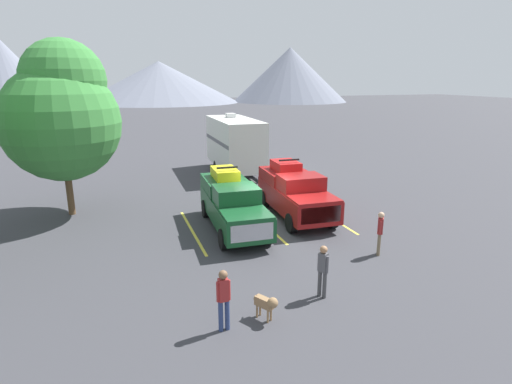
{
  "coord_description": "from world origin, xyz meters",
  "views": [
    {
      "loc": [
        -6.24,
        -15.86,
        6.39
      ],
      "look_at": [
        0.0,
        1.76,
        1.2
      ],
      "focal_mm": 28.93,
      "sensor_mm": 36.0,
      "label": 1
    }
  ],
  "objects_px": {
    "person_b": "(224,296)",
    "dog": "(268,304)",
    "pickup_truck_a": "(232,202)",
    "pickup_truck_b": "(295,192)",
    "person_a": "(323,268)",
    "person_c": "(380,230)",
    "camper_trailer_a": "(235,143)"
  },
  "relations": [
    {
      "from": "person_b",
      "to": "dog",
      "type": "relative_size",
      "value": 2.27
    },
    {
      "from": "pickup_truck_a",
      "to": "pickup_truck_b",
      "type": "distance_m",
      "value": 3.32
    },
    {
      "from": "person_a",
      "to": "pickup_truck_b",
      "type": "bearing_deg",
      "value": 71.61
    },
    {
      "from": "pickup_truck_b",
      "to": "person_c",
      "type": "bearing_deg",
      "value": -78.55
    },
    {
      "from": "pickup_truck_b",
      "to": "person_c",
      "type": "distance_m",
      "value": 5.34
    },
    {
      "from": "pickup_truck_b",
      "to": "person_c",
      "type": "relative_size",
      "value": 3.35
    },
    {
      "from": "camper_trailer_a",
      "to": "dog",
      "type": "distance_m",
      "value": 18.34
    },
    {
      "from": "person_a",
      "to": "pickup_truck_a",
      "type": "bearing_deg",
      "value": 97.26
    },
    {
      "from": "person_c",
      "to": "camper_trailer_a",
      "type": "bearing_deg",
      "value": 94.05
    },
    {
      "from": "person_a",
      "to": "person_c",
      "type": "bearing_deg",
      "value": 30.49
    },
    {
      "from": "pickup_truck_b",
      "to": "person_c",
      "type": "height_order",
      "value": "pickup_truck_b"
    },
    {
      "from": "pickup_truck_a",
      "to": "pickup_truck_b",
      "type": "bearing_deg",
      "value": 10.36
    },
    {
      "from": "pickup_truck_a",
      "to": "person_a",
      "type": "xyz_separation_m",
      "value": [
        0.85,
        -6.67,
        -0.21
      ]
    },
    {
      "from": "dog",
      "to": "pickup_truck_a",
      "type": "bearing_deg",
      "value": 81.07
    },
    {
      "from": "person_a",
      "to": "dog",
      "type": "relative_size",
      "value": 2.2
    },
    {
      "from": "person_b",
      "to": "person_c",
      "type": "bearing_deg",
      "value": 22.0
    },
    {
      "from": "dog",
      "to": "pickup_truck_b",
      "type": "bearing_deg",
      "value": 60.81
    },
    {
      "from": "pickup_truck_a",
      "to": "person_b",
      "type": "height_order",
      "value": "pickup_truck_a"
    },
    {
      "from": "pickup_truck_b",
      "to": "person_c",
      "type": "xyz_separation_m",
      "value": [
        1.06,
        -5.23,
        -0.22
      ]
    },
    {
      "from": "pickup_truck_b",
      "to": "camper_trailer_a",
      "type": "relative_size",
      "value": 0.7
    },
    {
      "from": "pickup_truck_a",
      "to": "dog",
      "type": "bearing_deg",
      "value": -98.93
    },
    {
      "from": "person_c",
      "to": "dog",
      "type": "xyz_separation_m",
      "value": [
        -5.47,
        -2.68,
        -0.44
      ]
    },
    {
      "from": "person_b",
      "to": "person_c",
      "type": "relative_size",
      "value": 1.02
    },
    {
      "from": "person_b",
      "to": "dog",
      "type": "xyz_separation_m",
      "value": [
        1.22,
        0.03,
        -0.47
      ]
    },
    {
      "from": "person_c",
      "to": "dog",
      "type": "height_order",
      "value": "person_c"
    },
    {
      "from": "pickup_truck_b",
      "to": "dog",
      "type": "height_order",
      "value": "pickup_truck_b"
    },
    {
      "from": "pickup_truck_a",
      "to": "person_b",
      "type": "relative_size",
      "value": 3.51
    },
    {
      "from": "person_b",
      "to": "person_c",
      "type": "distance_m",
      "value": 7.22
    },
    {
      "from": "person_b",
      "to": "person_c",
      "type": "height_order",
      "value": "person_b"
    },
    {
      "from": "pickup_truck_a",
      "to": "person_b",
      "type": "distance_m",
      "value": 7.71
    },
    {
      "from": "camper_trailer_a",
      "to": "person_c",
      "type": "xyz_separation_m",
      "value": [
        1.07,
        -15.06,
        -1.14
      ]
    },
    {
      "from": "camper_trailer_a",
      "to": "person_a",
      "type": "xyz_separation_m",
      "value": [
        -2.41,
        -17.1,
        -1.15
      ]
    }
  ]
}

